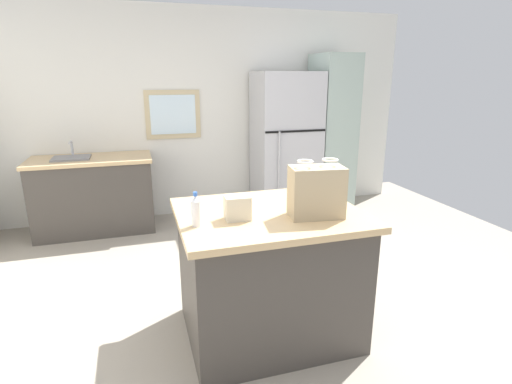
# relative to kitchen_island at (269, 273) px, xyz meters

# --- Properties ---
(ground) EXTENTS (6.45, 6.45, 0.00)m
(ground) POSITION_rel_kitchen_island_xyz_m (0.14, 0.17, -0.46)
(ground) COLOR #9E9384
(back_wall) EXTENTS (5.36, 0.13, 2.60)m
(back_wall) POSITION_rel_kitchen_island_xyz_m (0.14, 2.85, 0.84)
(back_wall) COLOR silver
(back_wall) RESTS_ON ground
(kitchen_island) EXTENTS (1.21, 0.98, 0.91)m
(kitchen_island) POSITION_rel_kitchen_island_xyz_m (0.00, 0.00, 0.00)
(kitchen_island) COLOR #423D38
(kitchen_island) RESTS_ON ground
(refrigerator) EXTENTS (0.79, 0.70, 1.83)m
(refrigerator) POSITION_rel_kitchen_island_xyz_m (1.05, 2.44, 0.46)
(refrigerator) COLOR #B7B7BC
(refrigerator) RESTS_ON ground
(tall_cabinet) EXTENTS (0.47, 0.63, 2.05)m
(tall_cabinet) POSITION_rel_kitchen_island_xyz_m (1.71, 2.44, 0.57)
(tall_cabinet) COLOR #9EB2A8
(tall_cabinet) RESTS_ON ground
(sink_counter) EXTENTS (1.34, 0.67, 1.07)m
(sink_counter) POSITION_rel_kitchen_island_xyz_m (-1.33, 2.46, -0.01)
(sink_counter) COLOR #423D38
(sink_counter) RESTS_ON ground
(shopping_bag) EXTENTS (0.36, 0.24, 0.37)m
(shopping_bag) POSITION_rel_kitchen_island_xyz_m (0.25, -0.18, 0.62)
(shopping_bag) COLOR tan
(shopping_bag) RESTS_ON kitchen_island
(small_box) EXTENTS (0.16, 0.12, 0.15)m
(small_box) POSITION_rel_kitchen_island_xyz_m (-0.24, -0.09, 0.53)
(small_box) COLOR beige
(small_box) RESTS_ON kitchen_island
(bottle) EXTENTS (0.06, 0.06, 0.21)m
(bottle) POSITION_rel_kitchen_island_xyz_m (-0.50, -0.13, 0.55)
(bottle) COLOR white
(bottle) RESTS_ON kitchen_island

